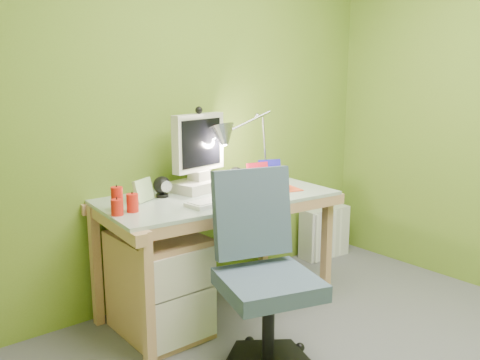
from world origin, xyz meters
TOP-DOWN VIEW (x-y plane):
  - wall_back at (0.00, 1.60)m, footprint 3.20×0.01m
  - desk at (0.01, 1.23)m, footprint 1.40×0.79m
  - monitor at (0.01, 1.41)m, footprint 0.40×0.28m
  - speaker_left at (-0.26, 1.39)m, footprint 0.12×0.12m
  - speaker_right at (0.28, 1.39)m, footprint 0.10×0.10m
  - keyboard at (-0.07, 1.09)m, footprint 0.43×0.18m
  - mousepad at (0.39, 1.09)m, footprint 0.25×0.20m
  - mouse at (0.39, 1.09)m, footprint 0.12×0.08m
  - amber_tumbler at (0.19, 1.15)m, footprint 0.08×0.08m
  - candle_cluster at (-0.59, 1.24)m, footprint 0.20×0.18m
  - photo_frame_red at (0.43, 1.35)m, footprint 0.15×0.05m
  - photo_frame_blue at (0.57, 1.39)m, footprint 0.15×0.08m
  - photo_frame_green at (-0.39, 1.37)m, footprint 0.14×0.08m
  - desk_lamp at (0.46, 1.41)m, footprint 0.63×0.33m
  - task_chair at (-0.17, 0.58)m, footprint 0.62×0.62m
  - radiator at (1.23, 1.46)m, footprint 0.41×0.19m

SIDE VIEW (x-z plane):
  - radiator at x=1.23m, z-range 0.00..0.39m
  - desk at x=0.01m, z-range 0.00..0.72m
  - task_chair at x=-0.17m, z-range 0.00..0.89m
  - mousepad at x=0.39m, z-range 0.72..0.73m
  - keyboard at x=-0.07m, z-range 0.72..0.74m
  - mouse at x=0.39m, z-range 0.72..0.76m
  - amber_tumbler at x=0.19m, z-range 0.72..0.80m
  - speaker_right at x=0.28m, z-range 0.72..0.83m
  - speaker_left at x=-0.26m, z-range 0.72..0.84m
  - candle_cluster at x=-0.59m, z-range 0.72..0.85m
  - photo_frame_green at x=-0.39m, z-range 0.72..0.85m
  - photo_frame_blue at x=0.57m, z-range 0.72..0.85m
  - photo_frame_red at x=0.43m, z-range 0.72..0.85m
  - monitor at x=0.01m, z-range 0.72..1.22m
  - desk_lamp at x=0.46m, z-range 0.72..1.37m
  - wall_back at x=0.00m, z-range 0.00..2.40m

